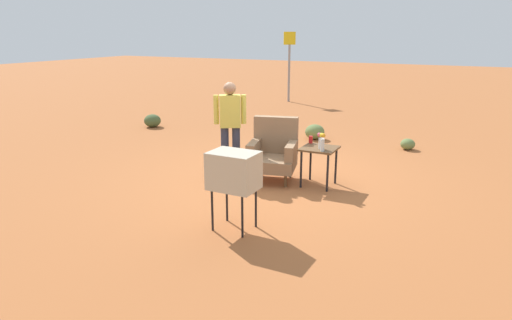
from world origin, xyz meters
name	(u,v)px	position (x,y,z in m)	size (l,w,h in m)	color
ground_plane	(271,177)	(0.00, 0.00, 0.00)	(60.00, 60.00, 0.00)	#AD6033
armchair	(274,151)	(0.08, -0.06, 0.50)	(0.93, 0.94, 1.06)	brown
side_table	(319,153)	(0.88, -0.03, 0.55)	(0.56, 0.56, 0.65)	black
tv_on_stand	(234,171)	(0.48, -2.18, 0.78)	(0.61, 0.46, 1.03)	black
person_standing	(230,122)	(-0.73, -0.12, 0.94)	(0.50, 0.37, 1.64)	#2D3347
road_sign	(289,63)	(-3.16, 8.44, 1.38)	(0.33, 0.33, 2.44)	gray
soda_can_red	(311,140)	(0.65, 0.20, 0.71)	(0.07, 0.07, 0.12)	red
bottle_short_clear	(322,145)	(1.00, -0.24, 0.75)	(0.06, 0.06, 0.20)	silver
flower_vase	(321,140)	(0.94, -0.11, 0.80)	(0.15, 0.10, 0.27)	silver
shrub_near	(408,144)	(1.83, 3.11, 0.12)	(0.31, 0.31, 0.24)	olive
shrub_far	(315,132)	(-0.30, 3.16, 0.18)	(0.46, 0.46, 0.35)	olive
shrub_lone	(152,121)	(-4.65, 2.59, 0.17)	(0.44, 0.44, 0.34)	#475B33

